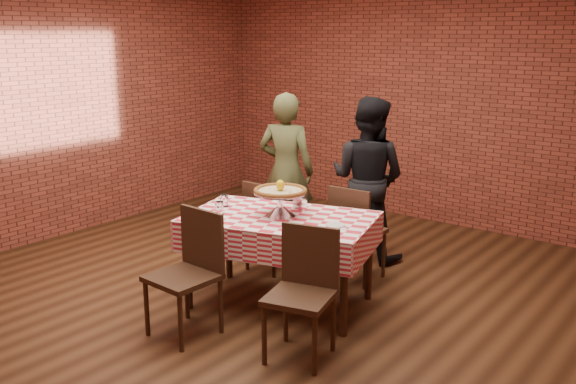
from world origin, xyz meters
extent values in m
plane|color=black|center=(0.00, 0.00, 0.00)|extent=(6.00, 6.00, 0.00)
plane|color=brown|center=(0.00, 3.00, 1.45)|extent=(5.50, 0.00, 5.50)
cube|color=#382415|center=(0.31, 0.02, 0.38)|extent=(1.66, 1.26, 0.75)
cylinder|color=#C9BB8E|center=(0.30, 0.04, 0.96)|extent=(0.49, 0.49, 0.03)
ellipsoid|color=yellow|center=(0.30, 0.04, 1.01)|extent=(0.08, 0.08, 0.09)
cylinder|color=white|center=(-0.12, -0.24, 0.81)|extent=(0.08, 0.08, 0.11)
cylinder|color=white|center=(-0.24, -0.05, 0.81)|extent=(0.08, 0.08, 0.11)
cylinder|color=white|center=(0.81, 0.07, 0.76)|extent=(0.19, 0.19, 0.01)
cube|color=white|center=(0.88, -0.04, 0.76)|extent=(0.06, 0.05, 0.00)
cube|color=white|center=(0.91, 0.04, 0.76)|extent=(0.06, 0.05, 0.00)
cube|color=silver|center=(0.31, 0.29, 0.82)|extent=(0.09, 0.07, 0.13)
imported|color=#4B502C|center=(-0.56, 1.21, 0.81)|extent=(0.68, 0.55, 1.62)
imported|color=black|center=(0.28, 1.44, 0.80)|extent=(0.83, 0.67, 1.61)
camera|label=1|loc=(3.36, -3.80, 2.20)|focal=39.41mm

